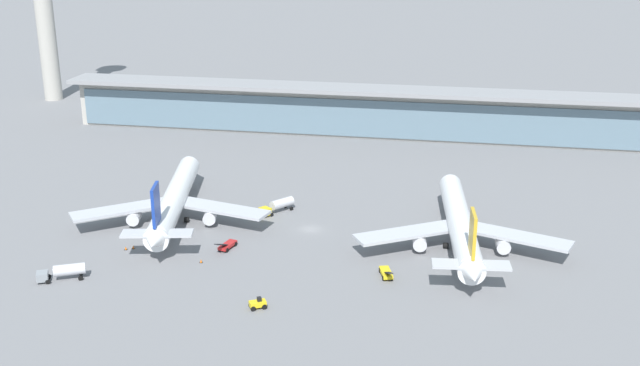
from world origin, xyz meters
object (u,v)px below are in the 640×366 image
object	(u,v)px
airliner_centre_stand	(460,225)
service_truck_on_taxiway_yellow	(278,205)
service_truck_under_wing_yellow	(386,273)
safety_cone_charlie	(126,248)
service_truck_mid_apron_red	(227,245)
safety_cone_alpha	(133,247)
safety_cone_bravo	(201,261)
airliner_left_stand	(174,200)
service_truck_near_nose_grey	(63,271)
service_truck_by_tail_yellow	(258,304)

from	to	relation	value
airliner_centre_stand	service_truck_on_taxiway_yellow	world-z (taller)	airliner_centre_stand
service_truck_under_wing_yellow	safety_cone_charlie	bearing A→B (deg)	177.26
service_truck_mid_apron_red	service_truck_on_taxiway_yellow	size ratio (longest dim) A/B	0.85
airliner_centre_stand	safety_cone_alpha	xyz separation A→B (m)	(-64.29, -13.52, -4.36)
airliner_centre_stand	safety_cone_bravo	xyz separation A→B (m)	(-48.67, -17.37, -4.36)
safety_cone_alpha	airliner_left_stand	bearing A→B (deg)	80.66
service_truck_under_wing_yellow	safety_cone_bravo	world-z (taller)	service_truck_under_wing_yellow
airliner_left_stand	service_truck_near_nose_grey	world-z (taller)	airliner_left_stand
airliner_left_stand	safety_cone_alpha	size ratio (longest dim) A/B	79.10
safety_cone_alpha	service_truck_under_wing_yellow	bearing A→B (deg)	-3.74
airliner_left_stand	safety_cone_charlie	xyz separation A→B (m)	(-3.90, -17.11, -4.36)
service_truck_near_nose_grey	service_truck_on_taxiway_yellow	xyz separation A→B (m)	(30.45, 40.82, 0.00)
airliner_centre_stand	service_truck_by_tail_yellow	size ratio (longest dim) A/B	16.76
service_truck_near_nose_grey	safety_cone_bravo	size ratio (longest dim) A/B	12.45
airliner_left_stand	safety_cone_charlie	bearing A→B (deg)	-102.82
service_truck_by_tail_yellow	safety_cone_alpha	distance (m)	36.85
service_truck_under_wing_yellow	service_truck_mid_apron_red	bearing A→B (deg)	168.48
airliner_left_stand	service_truck_mid_apron_red	bearing A→B (deg)	-39.12
service_truck_near_nose_grey	service_truck_under_wing_yellow	size ratio (longest dim) A/B	1.26
service_truck_mid_apron_red	service_truck_by_tail_yellow	world-z (taller)	service_truck_mid_apron_red
airliner_left_stand	airliner_centre_stand	world-z (taller)	same
service_truck_mid_apron_red	safety_cone_charlie	distance (m)	20.27
service_truck_mid_apron_red	safety_cone_alpha	xyz separation A→B (m)	(-18.61, -3.32, -0.49)
safety_cone_alpha	safety_cone_charlie	distance (m)	1.48
safety_cone_alpha	safety_cone_bravo	world-z (taller)	same
safety_cone_alpha	airliner_centre_stand	bearing A→B (deg)	11.88
service_truck_under_wing_yellow	service_truck_mid_apron_red	xyz separation A→B (m)	(-32.73, 6.67, 0.00)
airliner_left_stand	service_truck_on_taxiway_yellow	xyz separation A→B (m)	(21.17, 8.91, -2.97)
airliner_centre_stand	airliner_left_stand	bearing A→B (deg)	177.44
airliner_centre_stand	service_truck_under_wing_yellow	size ratio (longest dim) A/B	8.09
service_truck_under_wing_yellow	service_truck_on_taxiway_yellow	world-z (taller)	service_truck_on_taxiway_yellow
service_truck_near_nose_grey	safety_cone_charlie	world-z (taller)	service_truck_near_nose_grey
service_truck_on_taxiway_yellow	airliner_centre_stand	bearing A→B (deg)	-16.10
safety_cone_bravo	safety_cone_charlie	size ratio (longest dim) A/B	1.00
service_truck_by_tail_yellow	safety_cone_bravo	xyz separation A→B (m)	(-15.59, 15.76, -0.56)
safety_cone_alpha	service_truck_by_tail_yellow	bearing A→B (deg)	-32.15
service_truck_near_nose_grey	safety_cone_charlie	bearing A→B (deg)	70.01
safety_cone_bravo	service_truck_by_tail_yellow	bearing A→B (deg)	-45.33
service_truck_by_tail_yellow	safety_cone_charlie	xyz separation A→B (m)	(-32.42, 18.77, -0.56)
service_truck_by_tail_yellow	safety_cone_charlie	world-z (taller)	service_truck_by_tail_yellow
service_truck_mid_apron_red	service_truck_by_tail_yellow	size ratio (longest dim) A/B	2.08
airliner_centre_stand	service_truck_mid_apron_red	bearing A→B (deg)	-167.40
service_truck_near_nose_grey	safety_cone_alpha	xyz separation A→B (m)	(6.60, 15.63, -1.39)
service_truck_mid_apron_red	service_truck_on_taxiway_yellow	world-z (taller)	service_truck_on_taxiway_yellow
safety_cone_alpha	safety_cone_bravo	size ratio (longest dim) A/B	1.00
airliner_centre_stand	service_truck_near_nose_grey	bearing A→B (deg)	-157.65
safety_cone_bravo	safety_cone_charlie	distance (m)	17.10
service_truck_by_tail_yellow	safety_cone_alpha	size ratio (longest dim) A/B	4.76
safety_cone_bravo	service_truck_on_taxiway_yellow	bearing A→B (deg)	74.17
service_truck_under_wing_yellow	airliner_centre_stand	bearing A→B (deg)	52.51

